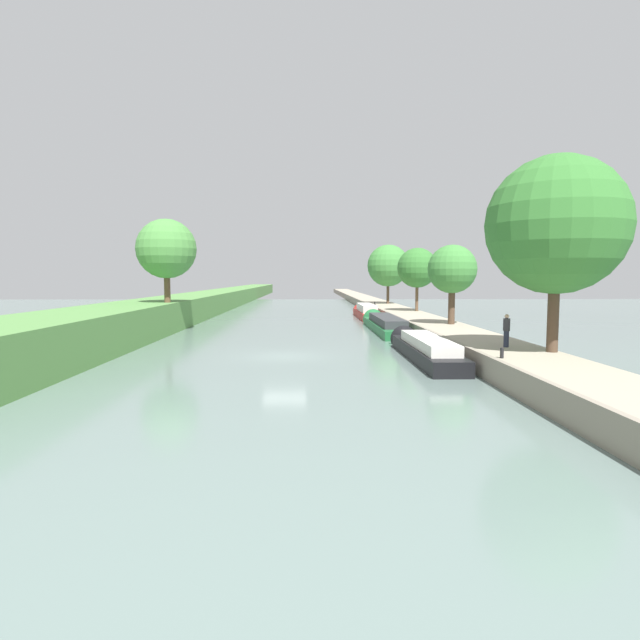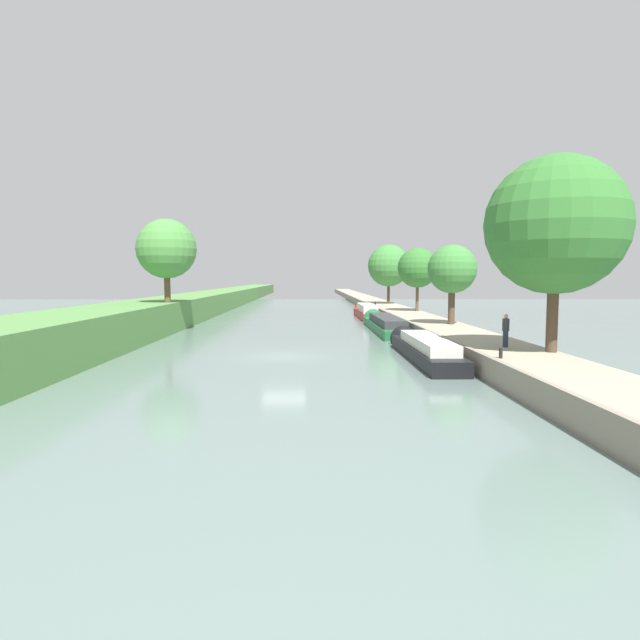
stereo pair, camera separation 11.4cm
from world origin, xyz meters
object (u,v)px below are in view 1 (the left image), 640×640
object	(u,v)px
narrowboat_red	(365,312)
narrowboat_black	(423,348)
person_walking	(506,330)
mooring_bollard_near	(502,353)
narrowboat_green	(384,324)
mooring_bollard_far	(375,304)

from	to	relation	value
narrowboat_red	narrowboat_black	bearing A→B (deg)	-90.06
person_walking	mooring_bollard_near	distance (m)	3.97
narrowboat_green	mooring_bollard_near	xyz separation A→B (m)	(1.80, -22.82, 0.75)
narrowboat_black	narrowboat_red	bearing A→B (deg)	89.94
narrowboat_red	mooring_bollard_near	bearing A→B (deg)	-87.21
narrowboat_black	mooring_bollard_near	world-z (taller)	mooring_bollard_near
narrowboat_black	person_walking	xyz separation A→B (m)	(3.40, -3.50, 1.39)
narrowboat_green	mooring_bollard_far	size ratio (longest dim) A/B	34.84
narrowboat_black	person_walking	size ratio (longest dim) A/B	7.51
narrowboat_red	person_walking	world-z (taller)	person_walking
person_walking	mooring_bollard_near	bearing A→B (deg)	-113.32
person_walking	mooring_bollard_far	world-z (taller)	person_walking
narrowboat_green	mooring_bollard_far	xyz separation A→B (m)	(1.80, 20.33, 0.75)
mooring_bollard_near	narrowboat_black	bearing A→B (deg)	104.59
narrowboat_green	mooring_bollard_near	distance (m)	22.90
narrowboat_black	mooring_bollard_far	bearing A→B (deg)	87.07
narrowboat_red	mooring_bollard_far	size ratio (longest dim) A/B	27.25
narrowboat_black	narrowboat_green	world-z (taller)	narrowboat_green
narrowboat_green	narrowboat_black	bearing A→B (deg)	-90.16
mooring_bollard_far	narrowboat_black	bearing A→B (deg)	-92.93
narrowboat_black	person_walking	distance (m)	5.07
narrowboat_green	mooring_bollard_far	distance (m)	20.42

